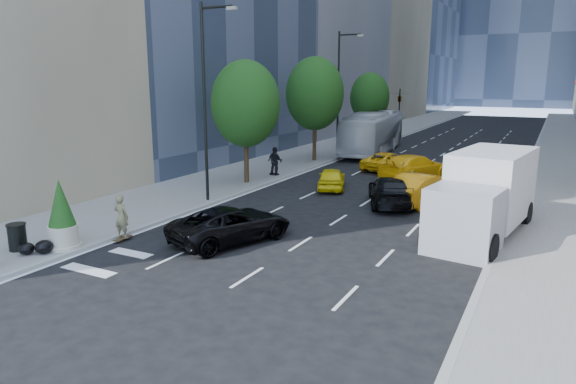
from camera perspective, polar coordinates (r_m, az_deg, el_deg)
The scene contains 23 objects.
ground at distance 21.06m, azimuth -1.04°, elevation -5.39°, with size 160.00×160.00×0.00m, color black.
sidewalk_left at distance 51.49m, azimuth 6.26°, elevation 5.29°, with size 6.00×120.00×0.15m, color slate.
sidewalk_right at distance 48.00m, azimuth 27.90°, elevation 3.39°, with size 4.00×120.00×0.15m, color slate.
lamp_near at distance 26.85m, azimuth -8.99°, elevation 10.95°, with size 2.13×0.22×10.00m.
lamp_far at distance 42.68m, azimuth 5.83°, elevation 11.56°, with size 2.13×0.22×10.00m.
tree_near at distance 31.50m, azimuth -4.75°, elevation 9.73°, with size 4.20×4.20×7.46m.
tree_mid at distance 40.28m, azimuth 3.01°, elevation 10.84°, with size 4.50×4.50×7.99m.
tree_far at distance 52.39m, azimuth 9.06°, elevation 10.33°, with size 3.90×3.90×6.92m.
traffic_signal at distance 59.81m, azimuth 12.30°, elevation 10.08°, with size 2.48×0.53×5.20m.
skateboarder at distance 21.81m, azimuth -18.00°, elevation -2.92°, with size 0.66×0.43×1.80m, color olive.
black_sedan_lincoln at distance 20.86m, azimuth -6.33°, elevation -3.58°, with size 2.38×5.17×1.44m, color black.
black_sedan_mercedes at distance 27.23m, azimuth 11.26°, elevation 0.12°, with size 2.08×5.12×1.49m, color black.
taxi_a at distance 30.68m, azimuth 4.86°, elevation 1.53°, with size 1.54×3.82×1.30m, color #D7C00B.
taxi_b at distance 27.80m, azimuth 14.80°, elevation 0.37°, with size 1.74×5.00×1.65m, color orange.
taxi_c at distance 37.55m, azimuth 11.05°, elevation 3.36°, with size 2.16×4.69×1.30m, color #EAAB0C.
taxi_d at distance 34.50m, azimuth 13.84°, elevation 2.71°, with size 2.29×5.64×1.64m, color #FFB90D.
city_bus at distance 46.27m, azimuth 9.42°, elevation 6.55°, with size 3.03×12.94×3.60m, color #BABEC1.
box_truck at distance 22.72m, azimuth 21.00°, elevation -0.25°, with size 3.63×7.61×3.50m.
pedestrian_a at distance 34.26m, azimuth -1.38°, elevation 3.44°, with size 0.90×0.70×1.85m, color black.
pedestrian_b at distance 34.17m, azimuth -1.47°, elevation 3.44°, with size 1.10×0.46×1.88m, color black.
trash_can at distance 21.82m, azimuth -27.87°, elevation -4.50°, with size 0.65×0.65×0.97m, color black.
planter_shrub at distance 21.16m, azimuth -23.85°, elevation -2.41°, with size 1.11×1.11×2.66m.
garbage_bags at distance 21.08m, azimuth -26.11°, elevation -5.56°, with size 1.04×1.00×0.51m.
Camera 1 is at (9.65, -17.57, 6.47)m, focal length 32.00 mm.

